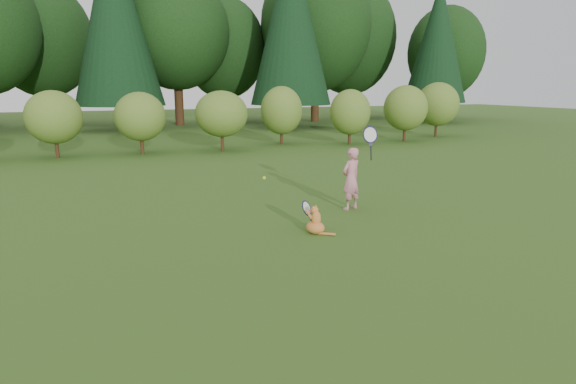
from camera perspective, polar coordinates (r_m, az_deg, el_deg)
name	(u,v)px	position (r m, az deg, el deg)	size (l,w,h in m)	color
ground	(294,240)	(8.60, 0.70, -5.74)	(100.00, 100.00, 0.00)	#335518
shrub_row	(178,117)	(20.83, -12.95, 8.63)	(28.00, 3.00, 2.80)	#517725
woodland_backdrop	(146,1)	(31.10, -16.50, 20.91)	(48.00, 10.00, 15.00)	black
child	(352,177)	(10.66, 7.55, 1.74)	(0.83, 0.58, 2.05)	#D37E8F
cat	(315,219)	(8.95, 3.22, -3.18)	(0.53, 0.83, 0.71)	#C37B25
tennis_ball	(264,178)	(10.04, -2.84, 1.68)	(0.07, 0.07, 0.07)	#BFCB17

